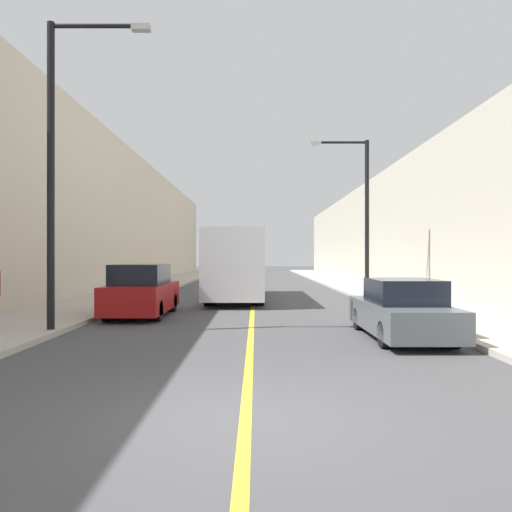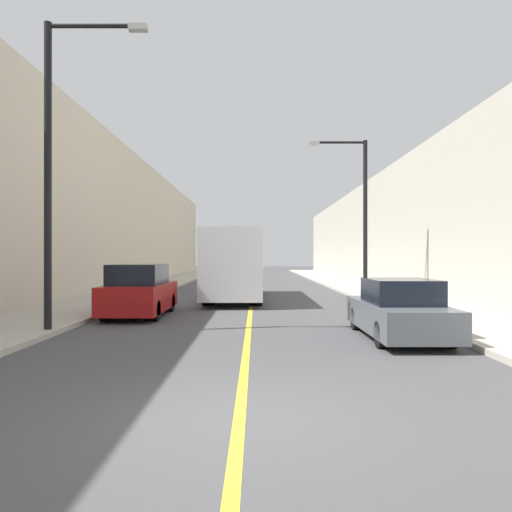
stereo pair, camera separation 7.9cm
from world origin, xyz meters
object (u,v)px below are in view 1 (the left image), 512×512
bus (236,264)px  street_lamp_right (360,207)px  car_right_near (400,311)px  street_lamp_left (58,155)px  parked_suv_left (140,292)px

bus → street_lamp_right: 6.55m
car_right_near → street_lamp_left: bearing=176.3°
parked_suv_left → car_right_near: 9.05m
parked_suv_left → street_lamp_left: (-1.26, -4.12, 3.97)m
bus → parked_suv_left: (-3.07, -6.96, -0.90)m
parked_suv_left → bus: bearing=66.2°
parked_suv_left → car_right_near: size_ratio=1.00×
car_right_near → street_lamp_right: size_ratio=0.63×
car_right_near → bus: bearing=111.8°
bus → street_lamp_left: 12.28m
bus → street_lamp_left: street_lamp_left is taller
parked_suv_left → street_lamp_left: size_ratio=0.56×
parked_suv_left → street_lamp_right: bearing=33.7°
car_right_near → street_lamp_left: street_lamp_left is taller
street_lamp_left → street_lamp_right: size_ratio=1.11×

